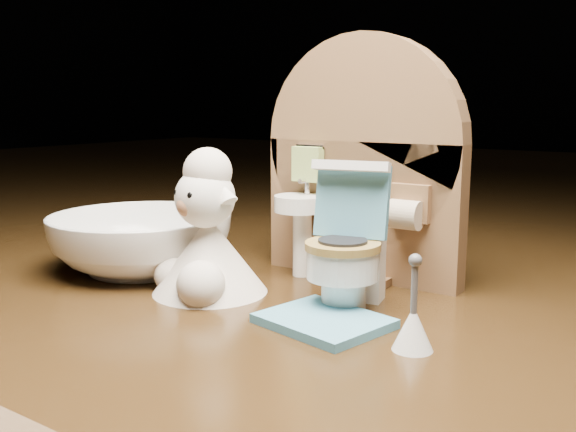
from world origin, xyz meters
The scene contains 6 objects.
backdrop_panel centered at (0.00, 0.06, 0.07)m, with size 0.13×0.05×0.15m.
toy_toilet centered at (0.02, 0.01, 0.03)m, with size 0.04×0.05×0.08m.
bath_mat centered at (0.03, -0.03, 0.00)m, with size 0.06×0.05×0.00m, color teal.
toilet_brush centered at (0.08, -0.03, 0.01)m, with size 0.02×0.02×0.04m.
plush_lamb centered at (-0.06, -0.02, 0.03)m, with size 0.07×0.07×0.09m.
ceramic_bowl centered at (-0.13, 0.00, 0.02)m, with size 0.12×0.12×0.04m, color white.
Camera 1 is at (0.19, -0.29, 0.11)m, focal length 40.00 mm.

